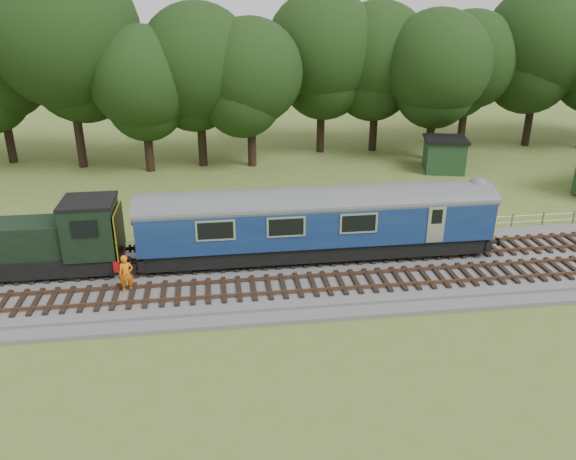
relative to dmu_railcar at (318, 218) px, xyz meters
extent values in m
plane|color=#556625|center=(-1.45, -1.40, -2.61)|extent=(120.00, 120.00, 0.00)
cube|color=#4C4C4F|center=(-1.45, -1.40, -2.43)|extent=(70.00, 7.00, 0.35)
cube|color=brown|center=(-1.45, -0.72, -2.12)|extent=(66.50, 0.07, 0.14)
cube|color=brown|center=(-1.45, 0.72, -2.12)|extent=(66.50, 0.07, 0.14)
cube|color=brown|center=(-1.45, -3.72, -2.12)|extent=(66.50, 0.07, 0.14)
cube|color=brown|center=(-1.45, -2.28, -2.12)|extent=(66.50, 0.07, 0.14)
cube|color=black|center=(-0.01, 0.00, -1.55)|extent=(17.46, 2.52, 0.85)
cube|color=navy|center=(-0.01, 0.00, -0.12)|extent=(18.00, 2.80, 2.05)
cube|color=yellow|center=(9.01, 0.00, -0.50)|extent=(0.06, 2.74, 1.30)
cube|color=black|center=(5.99, 0.00, -1.75)|extent=(2.60, 2.00, 0.55)
cube|color=black|center=(-6.01, 0.00, -1.75)|extent=(2.60, 2.00, 0.55)
cube|color=black|center=(-14.41, 0.00, -1.60)|extent=(8.73, 2.39, 0.85)
cube|color=black|center=(-11.21, 0.00, 0.05)|extent=(2.40, 2.55, 2.60)
cube|color=#AE0D11|center=(-10.03, 0.00, -1.55)|extent=(0.25, 2.60, 0.55)
cube|color=yellow|center=(-9.89, 0.00, -0.15)|extent=(0.06, 2.55, 2.30)
imported|color=orange|center=(-9.37, -2.50, -1.34)|extent=(0.75, 0.57, 1.83)
cube|color=#183618|center=(13.23, 15.54, -1.36)|extent=(3.62, 3.62, 2.50)
cube|color=black|center=(13.23, 15.54, -0.01)|extent=(3.99, 3.99, 0.20)
camera|label=1|loc=(-5.06, -26.29, 10.43)|focal=35.00mm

